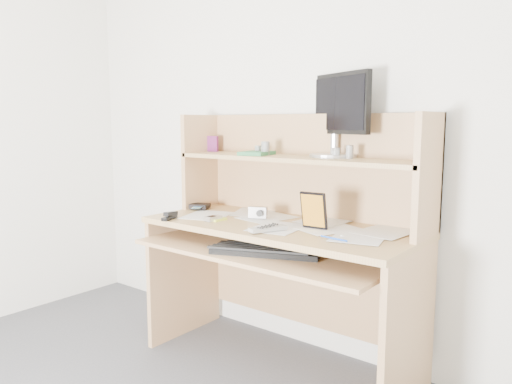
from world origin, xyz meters
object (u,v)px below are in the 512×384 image
Objects in this scene: desk at (288,232)px; monitor at (336,113)px; keyboard at (266,250)px; tv_remote at (268,229)px; game_case at (314,210)px.

desk is 0.66m from monitor.
desk is 0.28m from keyboard.
tv_remote is at bearing -79.00° from monitor.
monitor reaches higher than tv_remote.
keyboard is (0.06, -0.27, -0.03)m from desk.
keyboard is 0.10m from tv_remote.
monitor reaches higher than desk.
game_case reaches higher than keyboard.
desk is 7.90× the size of game_case.
monitor is at bearing 54.92° from keyboard.
game_case reaches higher than tv_remote.
tv_remote is 0.70m from monitor.
keyboard is at bearing -78.59° from monitor.
tv_remote is (0.06, -0.26, 0.07)m from desk.
monitor reaches higher than keyboard.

